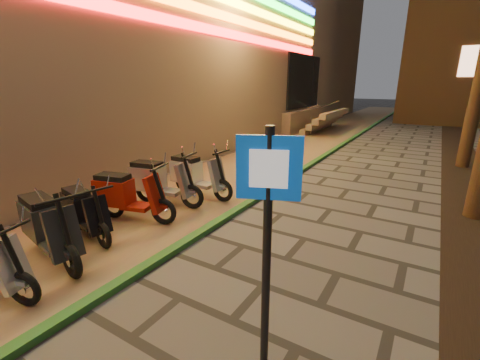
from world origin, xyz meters
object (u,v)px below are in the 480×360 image
Objects in this scene: scooter_6 at (83,211)px; scooter_7 at (126,195)px; scooter_8 at (158,181)px; scooter_5 at (47,226)px; scooter_9 at (195,174)px; pedestrian_sign at (267,226)px.

scooter_7 is (0.11, 0.89, 0.06)m from scooter_6.
scooter_7 is at bearing -95.29° from scooter_8.
scooter_7 is 0.96× the size of scooter_8.
scooter_8 is at bearing 105.87° from scooter_5.
scooter_5 is at bearing -99.77° from scooter_7.
scooter_5 is at bearing -90.54° from scooter_9.
scooter_9 is (-3.90, 3.77, -1.04)m from pedestrian_sign.
pedestrian_sign is 4.50m from scooter_6.
scooter_8 is 1.03× the size of scooter_9.
scooter_5 is at bearing -60.10° from scooter_6.
scooter_9 is (0.10, 3.63, -0.01)m from scooter_5.
pedestrian_sign reaches higher than scooter_9.
pedestrian_sign reaches higher than scooter_8.
scooter_8 reaches higher than scooter_7.
scooter_6 is 0.88× the size of scooter_9.
scooter_6 is at bearing 118.81° from scooter_5.
pedestrian_sign is 1.37× the size of scooter_7.
pedestrian_sign reaches higher than scooter_6.
scooter_7 is at bearing 133.90° from pedestrian_sign.
scooter_8 is at bearing 101.26° from scooter_6.
scooter_5 is 0.99× the size of scooter_8.
pedestrian_sign is 5.52m from scooter_9.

